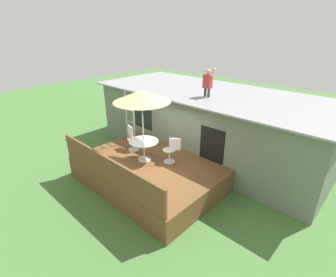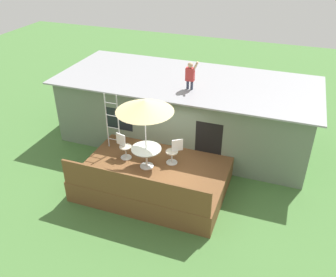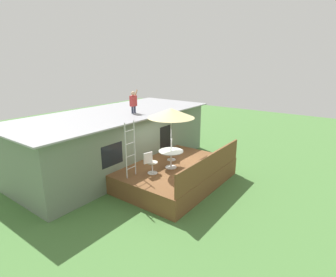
{
  "view_description": "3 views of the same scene",
  "coord_description": "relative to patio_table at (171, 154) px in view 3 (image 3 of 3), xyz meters",
  "views": [
    {
      "loc": [
        5.77,
        -5.21,
        5.16
      ],
      "look_at": [
        0.14,
        0.8,
        1.51
      ],
      "focal_mm": 26.65,
      "sensor_mm": 36.0,
      "label": 1
    },
    {
      "loc": [
        3.93,
        -9.41,
        8.11
      ],
      "look_at": [
        0.17,
        0.93,
        1.51
      ],
      "focal_mm": 38.36,
      "sensor_mm": 36.0,
      "label": 2
    },
    {
      "loc": [
        -8.8,
        -6.12,
        5.14
      ],
      "look_at": [
        0.42,
        0.68,
        1.8
      ],
      "focal_mm": 28.37,
      "sensor_mm": 36.0,
      "label": 3
    }
  ],
  "objects": [
    {
      "name": "patio_umbrella",
      "position": [
        0.0,
        -0.0,
        1.76
      ],
      "size": [
        1.9,
        1.9,
        2.54
      ],
      "color": "silver",
      "rests_on": "deck"
    },
    {
      "name": "patio_chair_right",
      "position": [
        0.81,
        0.56,
        -0.13
      ],
      "size": [
        0.56,
        0.46,
        0.92
      ],
      "rotation": [
        0.0,
        0.0,
        -2.54
      ],
      "color": "silver",
      "rests_on": "deck"
    },
    {
      "name": "deck_railing",
      "position": [
        0.28,
        -1.73,
        -0.14
      ],
      "size": [
        4.9,
        0.08,
        0.9
      ],
      "primitive_type": "cube",
      "color": "brown",
      "rests_on": "deck"
    },
    {
      "name": "person_figure",
      "position": [
        0.69,
        2.71,
        1.96
      ],
      "size": [
        0.47,
        0.2,
        1.11
      ],
      "color": "#33384C",
      "rests_on": "house"
    },
    {
      "name": "patio_chair_left",
      "position": [
        -0.99,
        0.27,
        -0.13
      ],
      "size": [
        0.61,
        0.44,
        0.92
      ],
      "rotation": [
        0.0,
        0.0,
        -0.27
      ],
      "color": "silver",
      "rests_on": "deck"
    },
    {
      "name": "house",
      "position": [
        0.28,
        3.59,
        -0.01
      ],
      "size": [
        10.5,
        4.5,
        2.74
      ],
      "color": "slate",
      "rests_on": "ground"
    },
    {
      "name": "patio_table",
      "position": [
        0.0,
        0.0,
        0.0
      ],
      "size": [
        1.04,
        1.04,
        0.74
      ],
      "color": "silver",
      "rests_on": "deck"
    },
    {
      "name": "step_ladder",
      "position": [
        -1.64,
        0.74,
        0.51
      ],
      "size": [
        0.52,
        0.04,
        2.2
      ],
      "color": "silver",
      "rests_on": "deck"
    },
    {
      "name": "ground_plane",
      "position": [
        0.28,
        -0.01,
        -1.39
      ],
      "size": [
        40.0,
        40.0,
        0.0
      ],
      "primitive_type": "plane",
      "color": "#477538"
    },
    {
      "name": "deck",
      "position": [
        0.28,
        -0.01,
        -0.99
      ],
      "size": [
        5.0,
        3.55,
        0.8
      ],
      "primitive_type": "cube",
      "color": "brown",
      "rests_on": "ground"
    }
  ]
}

